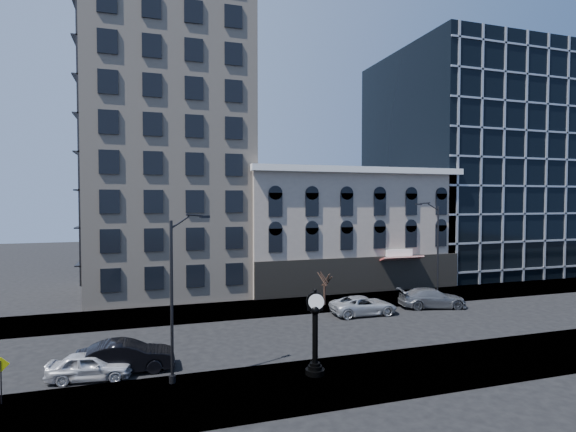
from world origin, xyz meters
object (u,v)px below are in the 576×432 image
object	(u,v)px
street_clock	(315,336)
warning_sign	(1,372)
car_near_a	(90,366)
car_near_b	(126,357)
street_lamp_near	(183,253)

from	to	relation	value
street_clock	warning_sign	distance (m)	14.61
car_near_a	car_near_b	xyz separation A→B (m)	(1.69, 0.50, 0.13)
street_clock	car_near_a	distance (m)	11.66
warning_sign	street_clock	bearing A→B (deg)	-12.62
street_clock	street_lamp_near	distance (m)	8.06
street_lamp_near	car_near_b	xyz separation A→B (m)	(-2.86, 2.27, -5.74)
warning_sign	car_near_a	size ratio (longest dim) A/B	0.51
street_lamp_near	car_near_b	size ratio (longest dim) A/B	1.69
warning_sign	car_near_b	xyz separation A→B (m)	(5.12, 2.59, -0.74)
warning_sign	street_lamp_near	bearing A→B (deg)	-6.11
warning_sign	car_near_a	world-z (taller)	warning_sign
warning_sign	car_near_a	bearing A→B (deg)	22.95
car_near_a	car_near_b	bearing A→B (deg)	-66.69
street_lamp_near	street_clock	bearing A→B (deg)	-35.60
street_clock	warning_sign	world-z (taller)	street_clock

